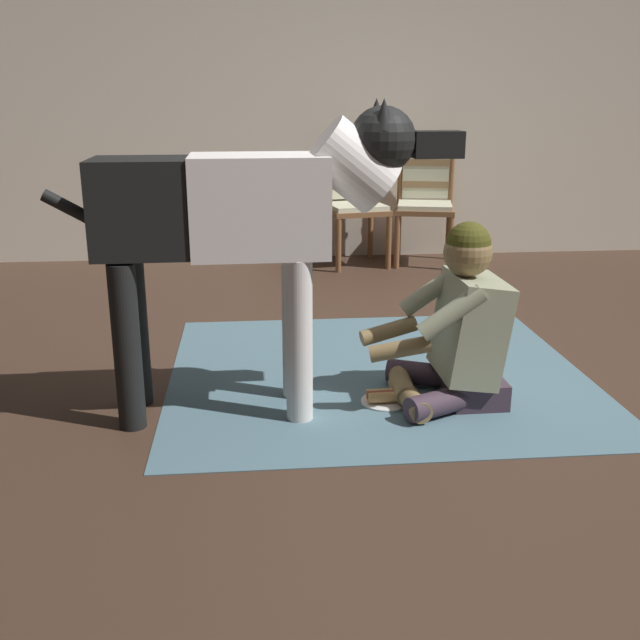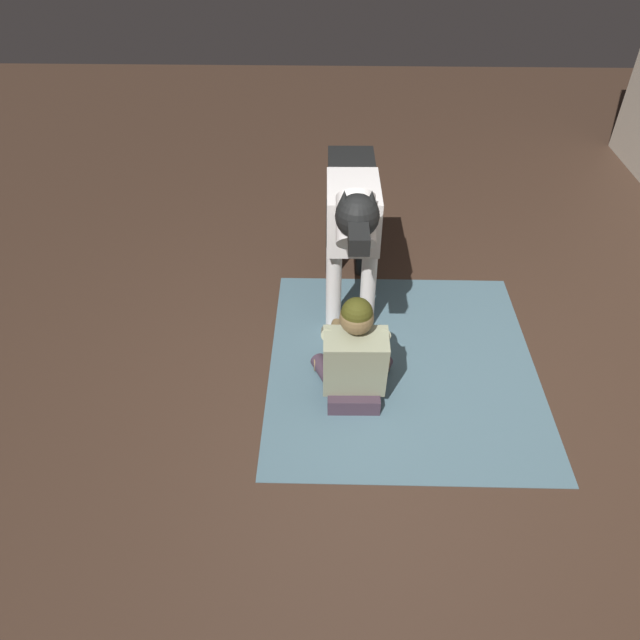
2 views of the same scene
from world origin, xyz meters
The scene contains 5 objects.
ground_plane centered at (0.00, 0.00, 0.00)m, with size 14.27×14.27×0.00m, color #3F2C20.
area_rug centered at (-0.30, 0.15, 0.00)m, with size 2.04×1.88×0.01m, color slate.
person_sitting_on_floor centered at (0.00, -0.21, 0.33)m, with size 0.63×0.58×0.81m.
large_dog centered at (-0.93, -0.22, 0.85)m, with size 1.69×0.37×1.32m.
hot_dog_on_plate centered at (-0.32, -0.21, 0.03)m, with size 0.23×0.23×0.06m.
Camera 2 is at (2.76, -0.37, 2.95)m, focal length 33.28 mm.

